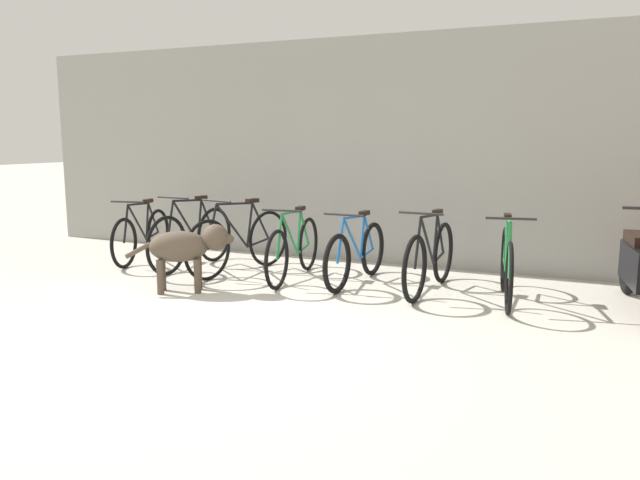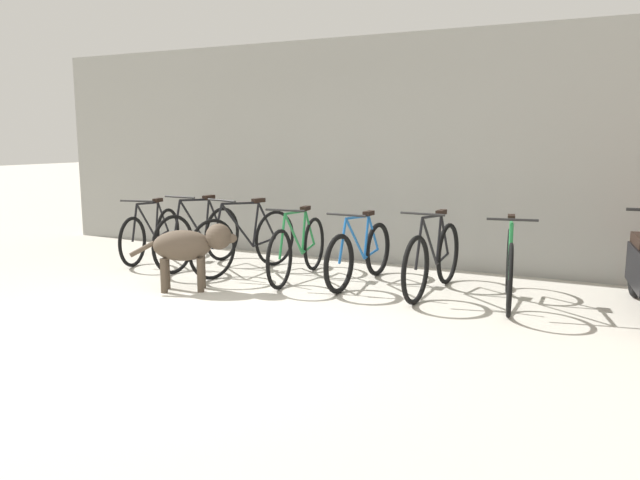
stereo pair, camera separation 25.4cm
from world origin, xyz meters
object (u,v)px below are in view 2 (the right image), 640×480
object	(u,v)px
bicycle_6	(509,267)
stray_dog	(191,246)
bicycle_2	(245,241)
bicycle_4	(360,254)
bicycle_3	(298,249)
bicycle_5	(433,259)
bicycle_0	(151,234)
bicycle_1	(199,237)

from	to	relation	value
bicycle_6	stray_dog	size ratio (longest dim) A/B	1.59
stray_dog	bicycle_2	bearing A→B (deg)	58.66
bicycle_4	stray_dog	size ratio (longest dim) A/B	1.60
bicycle_3	bicycle_5	distance (m)	1.60
bicycle_0	bicycle_3	distance (m)	2.33
bicycle_0	bicycle_1	world-z (taller)	bicycle_1
stray_dog	bicycle_3	bearing A→B (deg)	21.61
bicycle_5	bicycle_2	bearing A→B (deg)	-87.37
bicycle_1	bicycle_4	world-z (taller)	bicycle_1
bicycle_1	stray_dog	bearing A→B (deg)	36.08
bicycle_0	bicycle_2	distance (m)	1.58
bicycle_1	bicycle_2	distance (m)	0.70
bicycle_3	bicycle_0	bearing A→B (deg)	-100.05
bicycle_3	bicycle_5	size ratio (longest dim) A/B	1.01
bicycle_1	bicycle_0	bearing A→B (deg)	-94.13
bicycle_0	bicycle_6	distance (m)	4.72
bicycle_0	bicycle_6	size ratio (longest dim) A/B	0.97
bicycle_2	stray_dog	bearing A→B (deg)	12.50
bicycle_3	bicycle_4	xyz separation A→B (m)	(0.74, 0.08, -0.02)
bicycle_4	stray_dog	distance (m)	1.86
bicycle_0	bicycle_1	distance (m)	0.88
bicycle_4	bicycle_5	world-z (taller)	bicycle_5
bicycle_2	stray_dog	xyz separation A→B (m)	(-0.01, -1.04, 0.11)
bicycle_0	bicycle_2	bearing A→B (deg)	73.49
bicycle_2	bicycle_6	size ratio (longest dim) A/B	1.06
bicycle_5	bicycle_6	world-z (taller)	same
bicycle_4	bicycle_5	size ratio (longest dim) A/B	0.96
bicycle_6	stray_dog	xyz separation A→B (m)	(-3.16, -0.95, 0.12)
bicycle_2	bicycle_5	xyz separation A→B (m)	(2.35, -0.02, -0.01)
bicycle_0	bicycle_1	xyz separation A→B (m)	(0.88, -0.10, 0.04)
bicycle_0	bicycle_5	world-z (taller)	bicycle_5
bicycle_1	bicycle_6	distance (m)	3.85
bicycle_3	bicycle_6	bearing A→B (deg)	82.56
bicycle_5	bicycle_6	xyz separation A→B (m)	(0.79, -0.08, 0.01)
bicycle_1	stray_dog	size ratio (longest dim) A/B	1.63
bicycle_1	bicycle_5	size ratio (longest dim) A/B	0.98
stray_dog	bicycle_0	bearing A→B (deg)	112.93
bicycle_3	bicycle_6	size ratio (longest dim) A/B	1.06
bicycle_6	bicycle_0	bearing A→B (deg)	-102.66
bicycle_6	bicycle_3	bearing A→B (deg)	-101.37
bicycle_2	bicycle_1	bearing A→B (deg)	-76.94
bicycle_5	stray_dog	xyz separation A→B (m)	(-2.36, -1.03, 0.12)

